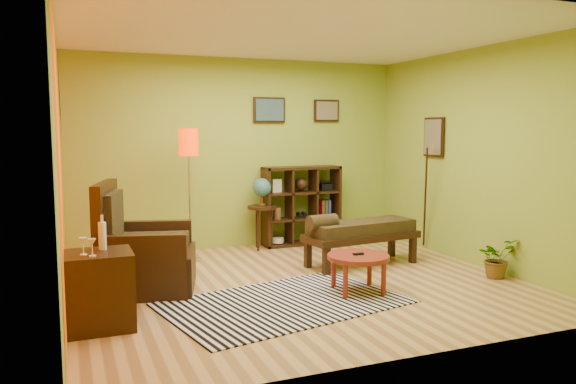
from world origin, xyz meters
name	(u,v)px	position (x,y,z in m)	size (l,w,h in m)	color
ground	(298,284)	(0.00, 0.00, 0.00)	(5.00, 5.00, 0.00)	tan
room_shell	(291,126)	(-0.09, 0.01, 1.80)	(5.04, 4.54, 2.82)	#8AA833
zebra_rug	(284,303)	(-0.42, -0.62, 0.01)	(2.38, 1.49, 0.01)	silver
coffee_table	(358,260)	(0.47, -0.54, 0.36)	(0.67, 0.67, 0.43)	maroon
armchair	(142,258)	(-1.70, 0.41, 0.36)	(1.20, 1.19, 1.20)	black
side_cabinet	(99,290)	(-2.20, -0.67, 0.35)	(0.58, 0.53, 1.00)	black
floor_lamp	(189,154)	(-0.91, 1.58, 1.44)	(0.27, 0.27, 1.77)	silver
globe_table	(262,196)	(0.22, 1.92, 0.80)	(0.43, 0.43, 1.05)	black
cube_shelf	(302,206)	(0.91, 2.03, 0.60)	(1.20, 0.35, 1.20)	black
bench	(359,231)	(1.06, 0.51, 0.45)	(1.59, 0.73, 0.71)	black
potted_plant	(496,262)	(2.30, -0.62, 0.19)	(0.43, 0.48, 0.37)	#26661E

